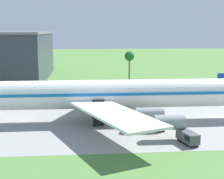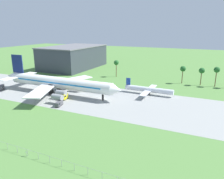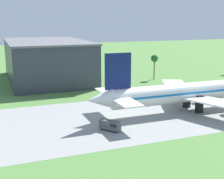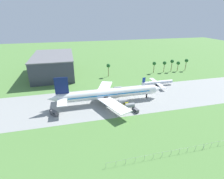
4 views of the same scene
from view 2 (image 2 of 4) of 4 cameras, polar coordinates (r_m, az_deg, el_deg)
The scene contains 11 objects.
ground_plane at distance 112.39m, azimuth -2.40°, elevation -2.47°, with size 600.00×600.00×0.00m, color #517F3D.
taxiway_strip at distance 112.38m, azimuth -2.40°, elevation -2.47°, with size 320.00×44.00×0.02m.
jet_airliner at distance 123.82m, azimuth -14.09°, elevation 1.75°, with size 76.63×52.91×19.97m.
regional_aircraft at distance 121.02m, azimuth 9.52°, elevation -0.02°, with size 26.80×24.13×8.01m.
baggage_tug at distance 104.75m, azimuth -13.75°, elevation -3.64°, with size 3.13×5.51×2.21m.
fuel_truck at distance 113.54m, azimuth -12.34°, elevation -1.80°, with size 2.74×4.67×2.99m.
catering_van at distance 143.25m, azimuth -26.95°, elevation 0.46°, with size 5.14×5.92×2.82m.
perimeter_fence at distance 71.69m, azimuth -23.54°, elevation -13.89°, with size 80.10×0.10×2.10m.
no_stopping_sign at distance 69.12m, azimuth -21.47°, elevation -15.19°, with size 0.44×0.08×1.68m.
terminal_building at distance 201.26m, azimuth -9.97°, elevation 8.37°, with size 36.72×61.20×19.38m.
palm_tree_row at distance 148.11m, azimuth 21.10°, elevation 4.79°, with size 87.31×3.60×12.39m.
Camera 2 is at (49.00, -94.69, 35.56)m, focal length 35.00 mm.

